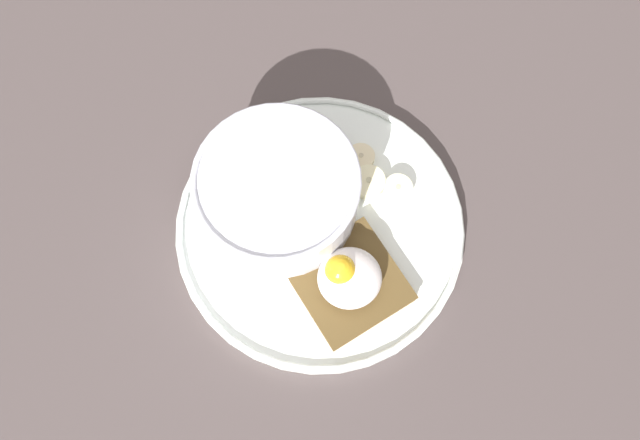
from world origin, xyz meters
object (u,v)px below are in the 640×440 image
oatmeal_bowl (278,194)px  banana_slice_left (398,189)px  poached_egg (348,276)px  banana_slice_front (369,182)px  banana_slice_back (361,157)px  toast_slice (349,283)px

oatmeal_bowl → banana_slice_left: (10.96, -2.05, -3.09)cm
poached_egg → banana_slice_front: 10.05cm
oatmeal_bowl → poached_egg: (3.45, -8.97, -0.81)cm
oatmeal_bowl → banana_slice_back: bearing=13.8°
poached_egg → banana_slice_back: bearing=64.2°
oatmeal_bowl → banana_slice_left: oatmeal_bowl is taller
banana_slice_front → banana_slice_left: (2.39, -1.45, -0.12)cm
banana_slice_left → poached_egg: bearing=-137.3°
poached_egg → banana_slice_left: bearing=42.7°
poached_egg → banana_slice_left: size_ratio=2.62×
oatmeal_bowl → banana_slice_left: 11.57cm
oatmeal_bowl → toast_slice: bearing=-68.9°
oatmeal_bowl → poached_egg: 9.64cm
toast_slice → banana_slice_back: 12.49cm
banana_slice_front → banana_slice_left: size_ratio=1.48×
banana_slice_left → oatmeal_bowl: bearing=169.4°
toast_slice → banana_slice_front: same height
oatmeal_bowl → banana_slice_back: oatmeal_bowl is taller
oatmeal_bowl → poached_egg: size_ratio=1.87×
poached_egg → oatmeal_bowl: bearing=111.0°
banana_slice_front → banana_slice_back: size_ratio=1.18×
toast_slice → banana_slice_left: 10.27cm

